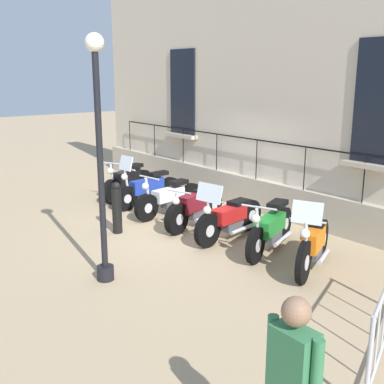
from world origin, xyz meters
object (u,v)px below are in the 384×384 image
at_px(motorcycle_blue, 148,189).
at_px(motorcycle_maroon, 195,208).
at_px(motorcycle_orange, 313,245).
at_px(motorcycle_green, 271,229).
at_px(bollard, 117,207).
at_px(lamppost, 100,160).
at_px(motorcycle_red, 229,218).
at_px(motorcycle_black, 128,182).
at_px(motorcycle_white, 170,198).

bearing_deg(motorcycle_blue, motorcycle_maroon, 85.73).
bearing_deg(motorcycle_blue, motorcycle_orange, 88.47).
height_order(motorcycle_blue, motorcycle_green, motorcycle_blue).
bearing_deg(bollard, motorcycle_green, 122.10).
relative_size(motorcycle_blue, lamppost, 0.53).
distance_m(motorcycle_blue, motorcycle_green, 4.14).
relative_size(motorcycle_blue, motorcycle_red, 1.00).
height_order(motorcycle_maroon, lamppost, lamppost).
height_order(motorcycle_orange, bollard, motorcycle_orange).
distance_m(motorcycle_black, motorcycle_orange, 6.24).
bearing_deg(bollard, motorcycle_orange, 112.47).
height_order(motorcycle_black, bollard, bollard).
bearing_deg(motorcycle_red, motorcycle_orange, 89.90).
relative_size(motorcycle_black, motorcycle_red, 0.96).
distance_m(motorcycle_black, motorcycle_red, 4.16).
xyz_separation_m(motorcycle_maroon, motorcycle_orange, (-0.01, 3.16, 0.04)).
height_order(motorcycle_red, bollard, motorcycle_red).
distance_m(motorcycle_blue, motorcycle_maroon, 2.07).
xyz_separation_m(motorcycle_green, lamppost, (3.11, -0.82, 1.56)).
bearing_deg(motorcycle_blue, motorcycle_black, -91.31).
bearing_deg(lamppost, bollard, -125.37).
bearing_deg(motorcycle_blue, motorcycle_red, 87.53).
bearing_deg(motorcycle_black, bollard, 53.84).
distance_m(motorcycle_black, lamppost, 5.57).
relative_size(motorcycle_maroon, motorcycle_orange, 1.08).
xyz_separation_m(motorcycle_green, bollard, (1.73, -2.76, 0.12)).
height_order(motorcycle_black, motorcycle_white, motorcycle_black).
bearing_deg(motorcycle_green, bollard, -57.90).
distance_m(motorcycle_red, motorcycle_orange, 2.08).
relative_size(motorcycle_red, motorcycle_green, 1.01).
distance_m(motorcycle_black, motorcycle_maroon, 3.08).
xyz_separation_m(motorcycle_white, bollard, (1.67, 0.38, 0.15)).
relative_size(motorcycle_maroon, bollard, 1.80).
height_order(motorcycle_orange, lamppost, lamppost).
relative_size(motorcycle_red, motorcycle_orange, 1.12).
relative_size(lamppost, bollard, 3.50).
xyz_separation_m(motorcycle_red, motorcycle_green, (-0.14, 0.99, 0.00)).
xyz_separation_m(motorcycle_red, lamppost, (2.97, 0.18, 1.57)).
bearing_deg(motorcycle_red, motorcycle_green, 97.86).
height_order(motorcycle_green, motorcycle_orange, motorcycle_orange).
bearing_deg(lamppost, motorcycle_red, -176.62).
bearing_deg(lamppost, motorcycle_white, -142.74).
bearing_deg(lamppost, motorcycle_green, 165.23).
bearing_deg(motorcycle_maroon, bollard, -23.43).
distance_m(motorcycle_blue, motorcycle_white, 1.01).
bearing_deg(motorcycle_maroon, lamppost, 23.07).
bearing_deg(motorcycle_white, motorcycle_blue, -93.60).
xyz_separation_m(motorcycle_blue, motorcycle_maroon, (0.15, 2.06, -0.00)).
distance_m(motorcycle_maroon, lamppost, 3.58).
relative_size(motorcycle_blue, motorcycle_orange, 1.12).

